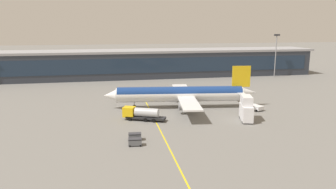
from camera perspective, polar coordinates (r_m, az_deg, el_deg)
The scene contains 10 objects.
ground_plane at distance 82.29m, azimuth -1.51°, elevation -4.40°, with size 700.00×700.00×0.00m, color slate.
apron_lead_in_line at distance 84.01m, azimuth -2.57°, elevation -4.06°, with size 0.30×80.00×0.01m, color yellow.
terminal_building at distance 150.06m, azimuth -9.22°, elevation 5.37°, with size 188.72×19.62×12.48m.
main_airliner at distance 92.88m, azimuth 2.29°, elevation 0.08°, with size 44.29×35.17×12.08m.
fuel_tanker at distance 81.27m, azimuth -4.76°, elevation -3.37°, with size 10.87×6.75×3.25m.
pushback_tug at distance 94.15m, azimuth 15.32°, elevation -2.18°, with size 3.49×4.37×1.40m.
catering_lift at distance 82.66m, azimuth 13.71°, elevation -2.47°, with size 4.15×7.21×6.30m.
baggage_cart_0 at distance 64.79m, azimuth -5.87°, elevation -8.34°, with size 2.77×1.82×1.48m.
baggage_cart_1 at distance 67.80m, azimuth -5.89°, elevation -7.41°, with size 2.77×1.82×1.48m.
apron_light_mast_0 at distance 158.05m, azimuth 18.57°, elevation 7.24°, with size 2.80×0.50×19.69m.
Camera 1 is at (-13.11, -77.84, 23.28)m, focal length 34.39 mm.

